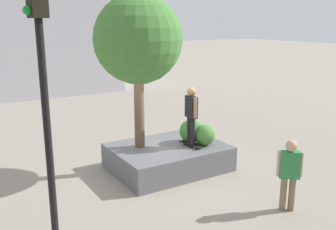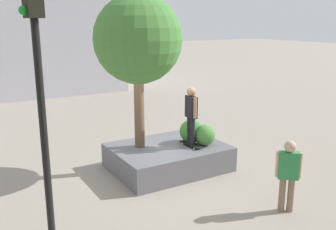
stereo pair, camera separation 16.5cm
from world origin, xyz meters
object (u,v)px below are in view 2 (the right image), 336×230
planter_ledge (168,157)px  skateboarder (191,112)px  skateboard (191,144)px  bystander_watching (288,171)px  plaza_tree (138,40)px  traffic_light_corner (38,71)px

planter_ledge → skateboarder: (-0.52, 0.38, 1.36)m
skateboard → bystander_watching: 3.16m
skateboarder → plaza_tree: bearing=-30.5°
bystander_watching → plaza_tree: bearing=-66.2°
bystander_watching → planter_ledge: bearing=-74.4°
skateboard → plaza_tree: bearing=-30.5°
plaza_tree → bystander_watching: (-1.70, 3.85, -2.70)m
planter_ledge → plaza_tree: (0.72, -0.34, 3.30)m
skateboarder → traffic_light_corner: traffic_light_corner is taller
skateboard → skateboarder: size_ratio=0.50×
planter_ledge → traffic_light_corner: (3.99, 2.80, 3.05)m
plaza_tree → bystander_watching: 5.00m
plaza_tree → skateboarder: size_ratio=2.56×
skateboard → traffic_light_corner: bearing=28.2°
bystander_watching → skateboard: bearing=-81.6°
plaza_tree → bystander_watching: bearing=113.8°
planter_ledge → skateboard: bearing=143.4°
bystander_watching → skateboarder: bearing=-81.6°
skateboard → traffic_light_corner: (4.50, 2.42, 2.65)m
plaza_tree → skateboarder: bearing=149.5°
skateboard → traffic_light_corner: traffic_light_corner is taller
skateboarder → skateboard: bearing=180.0°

